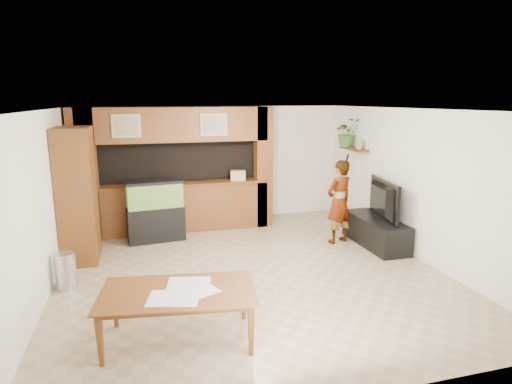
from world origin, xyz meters
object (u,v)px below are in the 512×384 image
object	(u,v)px
person	(339,202)
television	(377,199)
dining_table	(179,317)
aquarium	(155,212)
pantry_cabinet	(77,195)

from	to	relation	value
person	television	bearing A→B (deg)	130.21
television	dining_table	distance (m)	4.67
aquarium	television	xyz separation A→B (m)	(4.05, -1.39, 0.31)
aquarium	television	world-z (taller)	television
person	dining_table	bearing A→B (deg)	19.87
dining_table	aquarium	bearing A→B (deg)	99.47
aquarium	person	world-z (taller)	person
pantry_cabinet	dining_table	xyz separation A→B (m)	(1.39, -3.11, -0.84)
pantry_cabinet	television	xyz separation A→B (m)	(5.35, -0.71, -0.25)
pantry_cabinet	dining_table	size ratio (longest dim) A/B	1.31
pantry_cabinet	dining_table	world-z (taller)	pantry_cabinet
television	person	xyz separation A→B (m)	(-0.62, 0.36, -0.09)
pantry_cabinet	television	world-z (taller)	pantry_cabinet
pantry_cabinet	dining_table	distance (m)	3.51
aquarium	person	size ratio (longest dim) A/B	0.75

